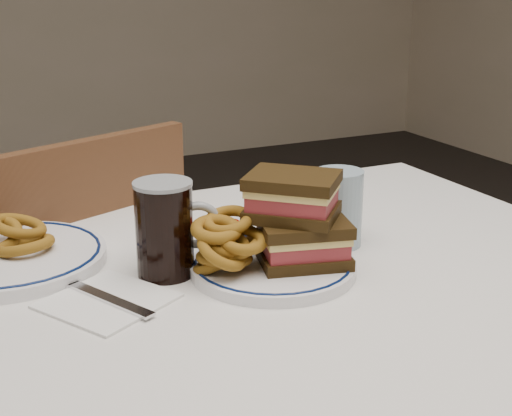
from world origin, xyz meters
name	(u,v)px	position (x,y,z in m)	size (l,w,h in m)	color
dining_table	(224,347)	(0.00, 0.00, 0.64)	(1.27, 0.87, 0.75)	silver
chair_far	(72,325)	(-0.13, 0.48, 0.48)	(0.53, 0.53, 0.89)	#422815
main_plate	(273,266)	(0.08, 0.00, 0.76)	(0.24, 0.24, 0.02)	white
reuben_sandwich	(298,219)	(0.11, -0.01, 0.83)	(0.16, 0.16, 0.13)	black
onion_rings_main	(226,245)	(0.01, 0.00, 0.80)	(0.11, 0.11, 0.11)	brown
ketchup_ramekin	(226,232)	(0.05, 0.10, 0.78)	(0.06, 0.06, 0.03)	white
beer_mug	(166,228)	(-0.06, 0.06, 0.82)	(0.12, 0.08, 0.14)	black
water_glass	(338,208)	(0.22, 0.06, 0.81)	(0.08, 0.08, 0.12)	#90AAB9
far_plate	(10,257)	(-0.26, 0.20, 0.76)	(0.28, 0.28, 0.02)	white
onion_rings_far	(13,236)	(-0.25, 0.21, 0.79)	(0.13, 0.12, 0.06)	brown
napkin_fork	(106,300)	(-0.17, 0.01, 0.75)	(0.20, 0.20, 0.01)	white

